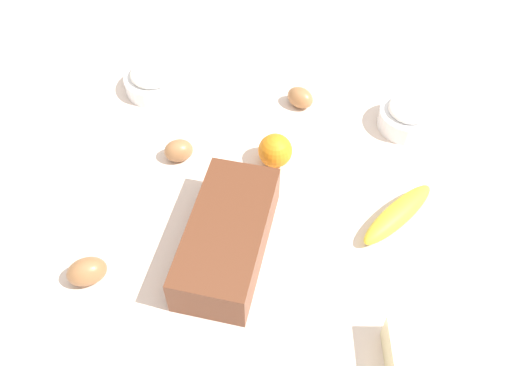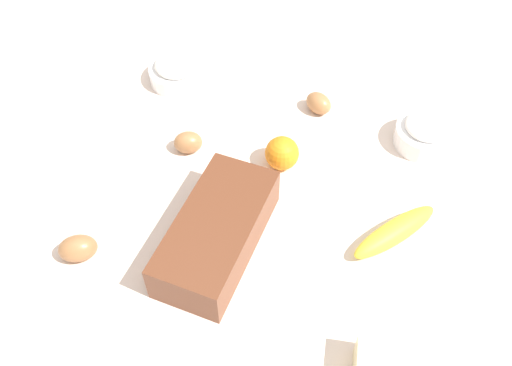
{
  "view_description": "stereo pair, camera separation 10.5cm",
  "coord_description": "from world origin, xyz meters",
  "px_view_note": "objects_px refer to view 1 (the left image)",
  "views": [
    {
      "loc": [
        -0.66,
        -0.14,
        0.84
      ],
      "look_at": [
        0.0,
        0.0,
        0.04
      ],
      "focal_mm": 39.2,
      "sensor_mm": 36.0,
      "label": 1
    },
    {
      "loc": [
        -0.63,
        -0.25,
        0.84
      ],
      "look_at": [
        0.0,
        0.0,
        0.04
      ],
      "focal_mm": 39.2,
      "sensor_mm": 36.0,
      "label": 2
    }
  ],
  "objects_px": {
    "orange_fruit": "(275,151)",
    "egg_near_butter": "(87,271)",
    "egg_loose": "(300,98)",
    "flour_bowl": "(153,79)",
    "butter_block": "(408,353)",
    "banana": "(398,215)",
    "egg_beside_bowl": "(179,150)",
    "sugar_bowl": "(408,116)",
    "loaf_pan": "(227,236)"
  },
  "relations": [
    {
      "from": "orange_fruit",
      "to": "loaf_pan",
      "type": "bearing_deg",
      "value": 169.8
    },
    {
      "from": "banana",
      "to": "egg_near_butter",
      "type": "xyz_separation_m",
      "value": [
        -0.24,
        0.51,
        0.0
      ]
    },
    {
      "from": "egg_near_butter",
      "to": "butter_block",
      "type": "bearing_deg",
      "value": -93.32
    },
    {
      "from": "egg_near_butter",
      "to": "egg_loose",
      "type": "relative_size",
      "value": 1.1
    },
    {
      "from": "sugar_bowl",
      "to": "banana",
      "type": "relative_size",
      "value": 0.64
    },
    {
      "from": "sugar_bowl",
      "to": "orange_fruit",
      "type": "relative_size",
      "value": 1.79
    },
    {
      "from": "banana",
      "to": "egg_near_butter",
      "type": "relative_size",
      "value": 2.8
    },
    {
      "from": "orange_fruit",
      "to": "butter_block",
      "type": "height_order",
      "value": "orange_fruit"
    },
    {
      "from": "butter_block",
      "to": "egg_near_butter",
      "type": "relative_size",
      "value": 1.33
    },
    {
      "from": "flour_bowl",
      "to": "orange_fruit",
      "type": "bearing_deg",
      "value": -117.57
    },
    {
      "from": "sugar_bowl",
      "to": "egg_beside_bowl",
      "type": "xyz_separation_m",
      "value": [
        -0.2,
        0.45,
        -0.01
      ]
    },
    {
      "from": "loaf_pan",
      "to": "egg_near_butter",
      "type": "distance_m",
      "value": 0.25
    },
    {
      "from": "orange_fruit",
      "to": "egg_loose",
      "type": "distance_m",
      "value": 0.18
    },
    {
      "from": "loaf_pan",
      "to": "orange_fruit",
      "type": "distance_m",
      "value": 0.23
    },
    {
      "from": "banana",
      "to": "egg_beside_bowl",
      "type": "bearing_deg",
      "value": 81.48
    },
    {
      "from": "flour_bowl",
      "to": "loaf_pan",
      "type": "bearing_deg",
      "value": -145.0
    },
    {
      "from": "egg_beside_bowl",
      "to": "egg_loose",
      "type": "bearing_deg",
      "value": -45.22
    },
    {
      "from": "sugar_bowl",
      "to": "egg_near_butter",
      "type": "height_order",
      "value": "sugar_bowl"
    },
    {
      "from": "flour_bowl",
      "to": "banana",
      "type": "relative_size",
      "value": 0.69
    },
    {
      "from": "orange_fruit",
      "to": "egg_near_butter",
      "type": "relative_size",
      "value": 1.01
    },
    {
      "from": "loaf_pan",
      "to": "flour_bowl",
      "type": "height_order",
      "value": "loaf_pan"
    },
    {
      "from": "butter_block",
      "to": "egg_loose",
      "type": "relative_size",
      "value": 1.46
    },
    {
      "from": "banana",
      "to": "orange_fruit",
      "type": "relative_size",
      "value": 2.77
    },
    {
      "from": "banana",
      "to": "sugar_bowl",
      "type": "bearing_deg",
      "value": -1.15
    },
    {
      "from": "sugar_bowl",
      "to": "butter_block",
      "type": "xyz_separation_m",
      "value": [
        -0.53,
        -0.02,
        -0.0
      ]
    },
    {
      "from": "egg_loose",
      "to": "sugar_bowl",
      "type": "bearing_deg",
      "value": -94.09
    },
    {
      "from": "sugar_bowl",
      "to": "orange_fruit",
      "type": "bearing_deg",
      "value": 122.74
    },
    {
      "from": "flour_bowl",
      "to": "egg_loose",
      "type": "height_order",
      "value": "flour_bowl"
    },
    {
      "from": "orange_fruit",
      "to": "banana",
      "type": "bearing_deg",
      "value": -111.3
    },
    {
      "from": "butter_block",
      "to": "egg_loose",
      "type": "height_order",
      "value": "butter_block"
    },
    {
      "from": "orange_fruit",
      "to": "egg_loose",
      "type": "relative_size",
      "value": 1.11
    },
    {
      "from": "flour_bowl",
      "to": "egg_beside_bowl",
      "type": "height_order",
      "value": "flour_bowl"
    },
    {
      "from": "egg_near_butter",
      "to": "egg_beside_bowl",
      "type": "relative_size",
      "value": 1.16
    },
    {
      "from": "loaf_pan",
      "to": "sugar_bowl",
      "type": "bearing_deg",
      "value": -36.69
    },
    {
      "from": "egg_loose",
      "to": "banana",
      "type": "bearing_deg",
      "value": -140.57
    },
    {
      "from": "banana",
      "to": "loaf_pan",
      "type": "bearing_deg",
      "value": 113.77
    },
    {
      "from": "flour_bowl",
      "to": "sugar_bowl",
      "type": "height_order",
      "value": "sugar_bowl"
    },
    {
      "from": "orange_fruit",
      "to": "egg_near_butter",
      "type": "height_order",
      "value": "orange_fruit"
    },
    {
      "from": "flour_bowl",
      "to": "sugar_bowl",
      "type": "bearing_deg",
      "value": -89.91
    },
    {
      "from": "sugar_bowl",
      "to": "butter_block",
      "type": "relative_size",
      "value": 1.36
    },
    {
      "from": "flour_bowl",
      "to": "orange_fruit",
      "type": "relative_size",
      "value": 1.92
    },
    {
      "from": "egg_beside_bowl",
      "to": "egg_loose",
      "type": "distance_m",
      "value": 0.3
    },
    {
      "from": "sugar_bowl",
      "to": "loaf_pan",
      "type": "bearing_deg",
      "value": 142.79
    },
    {
      "from": "loaf_pan",
      "to": "egg_near_butter",
      "type": "height_order",
      "value": "loaf_pan"
    },
    {
      "from": "loaf_pan",
      "to": "butter_block",
      "type": "distance_m",
      "value": 0.35
    },
    {
      "from": "flour_bowl",
      "to": "egg_beside_bowl",
      "type": "xyz_separation_m",
      "value": [
        -0.19,
        -0.12,
        -0.01
      ]
    },
    {
      "from": "flour_bowl",
      "to": "egg_beside_bowl",
      "type": "relative_size",
      "value": 2.25
    },
    {
      "from": "flour_bowl",
      "to": "egg_beside_bowl",
      "type": "distance_m",
      "value": 0.23
    },
    {
      "from": "orange_fruit",
      "to": "egg_beside_bowl",
      "type": "bearing_deg",
      "value": 99.19
    },
    {
      "from": "orange_fruit",
      "to": "egg_beside_bowl",
      "type": "relative_size",
      "value": 1.17
    }
  ]
}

